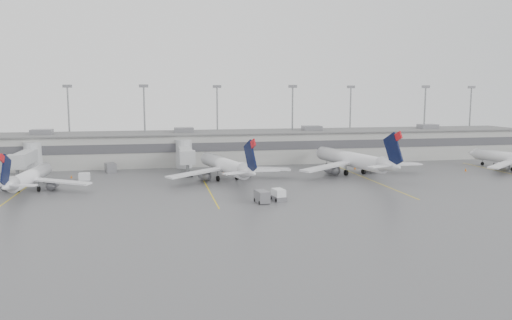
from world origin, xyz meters
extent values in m
plane|color=#4B4B4E|center=(0.00, 0.00, 0.00)|extent=(260.00, 260.00, 0.00)
cube|color=#9B9B96|center=(0.00, 58.00, 4.00)|extent=(150.00, 16.00, 8.00)
cube|color=#47474C|center=(0.00, 49.95, 5.00)|extent=(150.00, 0.15, 2.20)
cube|color=#606060|center=(0.00, 58.00, 8.05)|extent=(152.00, 17.00, 0.30)
cube|color=slate|center=(-55.00, 58.00, 8.80)|extent=(5.00, 4.00, 1.30)
cube|color=slate|center=(50.00, 58.00, 8.80)|extent=(5.00, 4.00, 1.30)
cylinder|color=gray|center=(-50.00, 67.50, 10.00)|extent=(0.44, 0.44, 20.00)
cube|color=slate|center=(-50.00, 67.50, 20.20)|extent=(2.40, 0.50, 0.80)
cylinder|color=gray|center=(-30.00, 60.00, 10.00)|extent=(0.44, 0.44, 20.00)
cube|color=slate|center=(-30.00, 60.00, 20.20)|extent=(2.40, 0.50, 0.80)
cylinder|color=gray|center=(-10.00, 67.50, 10.00)|extent=(0.44, 0.44, 20.00)
cube|color=slate|center=(-10.00, 67.50, 20.20)|extent=(2.40, 0.50, 0.80)
cylinder|color=gray|center=(10.00, 60.00, 10.00)|extent=(0.44, 0.44, 20.00)
cube|color=slate|center=(10.00, 60.00, 20.20)|extent=(2.40, 0.50, 0.80)
cylinder|color=gray|center=(30.00, 67.50, 10.00)|extent=(0.44, 0.44, 20.00)
cube|color=slate|center=(30.00, 67.50, 20.20)|extent=(2.40, 0.50, 0.80)
cylinder|color=gray|center=(50.00, 60.00, 10.00)|extent=(0.44, 0.44, 20.00)
cube|color=slate|center=(50.00, 60.00, 20.20)|extent=(2.40, 0.50, 0.80)
cylinder|color=gray|center=(70.00, 67.50, 10.00)|extent=(0.44, 0.44, 20.00)
cube|color=slate|center=(70.00, 67.50, 20.20)|extent=(2.40, 0.50, 0.80)
cylinder|color=#ADB0B3|center=(-55.50, 50.00, 3.50)|extent=(4.00, 4.00, 7.00)
cube|color=#ADB0B3|center=(-55.50, 43.50, 4.30)|extent=(2.80, 13.00, 2.60)
cube|color=#ADB0B3|center=(-55.50, 36.00, 4.30)|extent=(3.40, 2.40, 3.00)
cylinder|color=gray|center=(-55.50, 36.00, 1.40)|extent=(0.70, 0.70, 2.80)
cube|color=black|center=(-55.50, 36.00, 0.35)|extent=(2.20, 1.20, 0.70)
cylinder|color=#ADB0B3|center=(-20.50, 50.00, 3.50)|extent=(4.00, 4.00, 7.00)
cube|color=#ADB0B3|center=(-20.50, 43.50, 4.30)|extent=(2.80, 13.00, 2.60)
cube|color=#ADB0B3|center=(-20.50, 36.00, 4.30)|extent=(3.40, 2.40, 3.00)
cylinder|color=gray|center=(-20.50, 36.00, 1.40)|extent=(0.70, 0.70, 2.80)
cube|color=black|center=(-20.50, 36.00, 0.35)|extent=(2.20, 1.20, 0.70)
cube|color=yellow|center=(-52.50, 24.00, 0.01)|extent=(0.25, 40.00, 0.01)
cube|color=yellow|center=(-17.50, 24.00, 0.01)|extent=(0.25, 40.00, 0.01)
cube|color=yellow|center=(17.50, 24.00, 0.01)|extent=(0.25, 40.00, 0.01)
cylinder|color=white|center=(-50.76, 26.74, 2.65)|extent=(4.16, 19.56, 2.65)
cone|color=white|center=(-49.91, 37.65, 2.65)|extent=(2.83, 2.67, 2.65)
cone|color=white|center=(-51.69, 15.04, 3.00)|extent=(2.98, 4.61, 2.65)
cube|color=white|center=(-44.80, 23.79, 1.94)|extent=(11.47, 6.51, 0.31)
cube|color=black|center=(-51.72, 14.60, 5.56)|extent=(0.65, 4.97, 5.77)
cube|color=#B60E14|center=(-51.81, 13.46, 7.85)|extent=(0.40, 1.80, 1.68)
cylinder|color=black|center=(-50.14, 34.66, 0.40)|extent=(0.37, 0.82, 0.79)
cylinder|color=black|center=(-52.75, 25.13, 0.49)|extent=(0.47, 1.00, 0.97)
cylinder|color=black|center=(-49.06, 24.84, 0.49)|extent=(0.47, 1.00, 0.97)
cylinder|color=white|center=(-12.99, 31.73, 3.06)|extent=(8.05, 22.58, 3.06)
cone|color=white|center=(-15.84, 44.07, 3.06)|extent=(3.63, 3.48, 3.06)
cone|color=white|center=(-9.93, 18.50, 3.47)|extent=(4.14, 5.67, 3.06)
cube|color=white|center=(-19.31, 27.33, 2.25)|extent=(12.75, 9.12, 0.36)
cube|color=white|center=(-5.38, 30.56, 2.25)|extent=(13.46, 3.80, 0.36)
cube|color=black|center=(-9.81, 18.00, 6.43)|extent=(1.59, 5.67, 6.68)
cube|color=#B60E14|center=(-9.51, 16.71, 9.09)|extent=(0.76, 2.08, 1.94)
cylinder|color=black|center=(-15.06, 40.68, 0.46)|extent=(0.56, 0.98, 0.92)
cylinder|color=black|center=(-14.62, 29.26, 0.56)|extent=(0.70, 1.20, 1.12)
cylinder|color=black|center=(-10.44, 30.22, 0.56)|extent=(0.70, 1.20, 1.12)
cylinder|color=white|center=(16.38, 33.52, 3.35)|extent=(8.18, 24.76, 3.35)
cone|color=white|center=(13.62, 47.10, 3.35)|extent=(3.91, 3.73, 3.35)
cone|color=white|center=(19.34, 18.96, 3.80)|extent=(4.40, 6.14, 3.35)
cube|color=white|center=(9.34, 28.90, 2.46)|extent=(14.08, 9.68, 0.39)
cube|color=white|center=(24.67, 32.02, 2.46)|extent=(14.77, 4.53, 0.39)
cube|color=black|center=(19.46, 18.41, 7.04)|extent=(1.58, 6.23, 7.31)
cube|color=#B60E14|center=(19.75, 16.99, 9.95)|extent=(0.78, 2.28, 2.12)
cylinder|color=black|center=(14.38, 43.38, 0.50)|extent=(0.58, 1.06, 1.01)
cylinder|color=black|center=(14.53, 30.87, 0.61)|extent=(0.74, 1.30, 1.23)
cylinder|color=black|center=(19.13, 31.80, 0.61)|extent=(0.74, 1.30, 1.23)
cylinder|color=white|center=(56.89, 30.98, 2.80)|extent=(7.81, 20.56, 2.80)
cone|color=white|center=(54.01, 42.17, 2.80)|extent=(3.36, 3.22, 2.80)
cube|color=white|center=(51.22, 26.82, 2.05)|extent=(11.53, 8.54, 0.33)
cylinder|color=black|center=(54.80, 39.10, 0.42)|extent=(0.52, 0.89, 0.84)
cube|color=white|center=(-6.66, 8.30, 1.01)|extent=(2.10, 2.93, 2.02)
cube|color=slate|center=(-6.66, 8.30, 0.39)|extent=(2.39, 3.41, 0.79)
cylinder|color=black|center=(-7.73, 9.26, 0.31)|extent=(0.35, 0.66, 0.63)
cylinder|color=black|center=(-5.95, 9.55, 0.31)|extent=(0.35, 0.66, 0.63)
cylinder|color=black|center=(-7.36, 7.04, 0.31)|extent=(0.35, 0.66, 0.63)
cylinder|color=black|center=(-5.59, 7.33, 0.31)|extent=(0.35, 0.66, 0.63)
cube|color=slate|center=(-9.86, 7.10, 1.09)|extent=(2.33, 3.47, 1.95)
cylinder|color=black|center=(-10.84, 8.10, 0.32)|extent=(0.35, 0.68, 0.64)
cylinder|color=black|center=(-8.88, 6.10, 0.32)|extent=(0.35, 0.68, 0.64)
cube|color=white|center=(-42.31, 35.98, 0.78)|extent=(2.22, 1.49, 1.57)
cube|color=white|center=(-7.83, 42.75, 0.92)|extent=(3.01, 2.47, 1.84)
cube|color=white|center=(17.43, 43.52, 0.88)|extent=(2.82, 2.22, 1.77)
cube|color=slate|center=(-37.79, 45.96, 1.08)|extent=(3.03, 3.91, 2.15)
cone|color=orange|center=(-45.47, 39.19, 0.33)|extent=(0.42, 0.42, 0.66)
cone|color=orange|center=(-12.12, 39.35, 0.39)|extent=(0.49, 0.49, 0.77)
cone|color=orange|center=(20.10, 39.19, 0.39)|extent=(0.49, 0.49, 0.78)
cone|color=orange|center=(44.57, 31.00, 0.38)|extent=(0.47, 0.47, 0.76)
camera|label=1|loc=(-27.01, -73.59, 18.41)|focal=35.00mm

